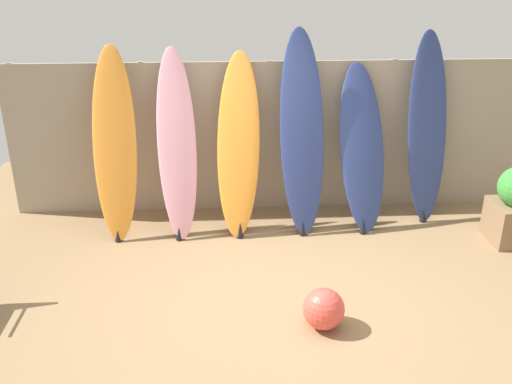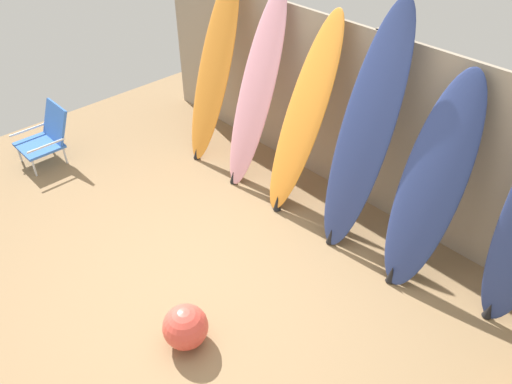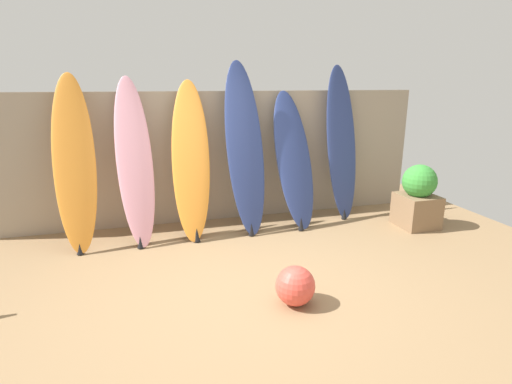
# 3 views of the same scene
# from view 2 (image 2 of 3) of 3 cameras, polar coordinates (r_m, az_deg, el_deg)

# --- Properties ---
(ground) EXTENTS (7.68, 7.68, 0.00)m
(ground) POSITION_cam_2_polar(r_m,az_deg,el_deg) (4.45, -5.07, -11.07)
(ground) COLOR #8E704C
(fence_back) EXTENTS (6.08, 0.11, 1.80)m
(fence_back) POSITION_cam_2_polar(r_m,az_deg,el_deg) (5.06, 12.38, 7.96)
(fence_back) COLOR gray
(fence_back) RESTS_ON ground
(surfboard_orange_0) EXTENTS (0.50, 0.80, 2.04)m
(surfboard_orange_0) POSITION_cam_2_polar(r_m,az_deg,el_deg) (5.72, -4.85, 13.58)
(surfboard_orange_0) COLOR orange
(surfboard_orange_0) RESTS_ON ground
(surfboard_pink_1) EXTENTS (0.50, 0.87, 2.01)m
(surfboard_pink_1) POSITION_cam_2_polar(r_m,az_deg,el_deg) (5.28, 0.02, 11.34)
(surfboard_pink_1) COLOR pink
(surfboard_pink_1) RESTS_ON ground
(surfboard_orange_2) EXTENTS (0.55, 0.82, 1.96)m
(surfboard_orange_2) POSITION_cam_2_polar(r_m,az_deg,el_deg) (4.87, 5.43, 8.42)
(surfboard_orange_2) COLOR orange
(surfboard_orange_2) RESTS_ON ground
(surfboard_navy_3) EXTENTS (0.53, 0.78, 2.20)m
(surfboard_navy_3) POSITION_cam_2_polar(r_m,az_deg,el_deg) (4.45, 12.33, 6.47)
(surfboard_navy_3) COLOR navy
(surfboard_navy_3) RESTS_ON ground
(surfboard_navy_4) EXTENTS (0.61, 0.84, 1.82)m
(surfboard_navy_4) POSITION_cam_2_polar(r_m,az_deg,el_deg) (4.30, 19.38, 0.72)
(surfboard_navy_4) COLOR navy
(surfboard_navy_4) RESTS_ON ground
(beach_chair) EXTENTS (0.50, 0.55, 0.65)m
(beach_chair) POSITION_cam_2_polar(r_m,az_deg,el_deg) (6.30, -22.84, 6.01)
(beach_chair) COLOR silver
(beach_chair) RESTS_ON ground
(beach_ball) EXTENTS (0.36, 0.36, 0.36)m
(beach_ball) POSITION_cam_2_polar(r_m,az_deg,el_deg) (4.00, -8.06, -15.01)
(beach_ball) COLOR #E54C3F
(beach_ball) RESTS_ON ground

